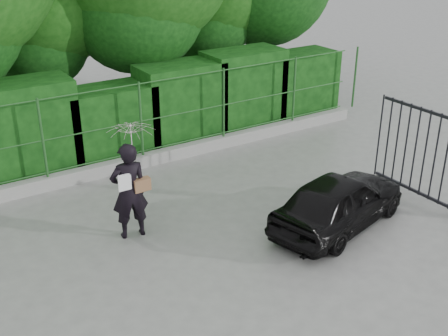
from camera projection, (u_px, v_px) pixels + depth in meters
ground at (233, 258)px, 9.95m from camera, size 80.00×80.00×0.00m
kerb at (128, 164)px, 13.34m from camera, size 14.00×0.25×0.30m
fence at (134, 121)px, 13.02m from camera, size 14.13×0.06×1.80m
hedge at (108, 118)px, 13.73m from camera, size 14.20×1.20×2.23m
gate at (445, 155)px, 11.17m from camera, size 0.22×2.33×2.36m
woman at (131, 167)px, 10.15m from camera, size 0.95×0.88×2.21m
car at (339, 201)px, 10.76m from camera, size 3.45×2.05×1.10m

